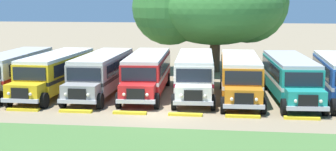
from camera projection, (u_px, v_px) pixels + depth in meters
The scene contains 15 objects.
ground_plane at pixel (158, 114), 29.24m from camera, with size 220.00×220.00×0.00m, color #937F60.
parked_bus_slot_0 at pixel (13, 70), 36.15m from camera, with size 2.75×10.85×2.82m.
parked_bus_slot_1 at pixel (56, 71), 35.57m from camera, with size 3.03×10.88×2.82m.
parked_bus_slot_2 at pixel (102, 72), 35.36m from camera, with size 2.73×10.85×2.82m.
parked_bus_slot_3 at pixel (147, 72), 35.40m from camera, with size 3.12×10.90×2.82m.
parked_bus_slot_4 at pixel (195, 73), 34.95m from camera, with size 3.22×10.92×2.82m.
parked_bus_slot_5 at pixel (240, 75), 34.00m from camera, with size 2.93×10.87×2.82m.
parked_bus_slot_6 at pixel (290, 76), 33.50m from camera, with size 3.30×10.93×2.82m.
curb_wheelstop_1 at pixel (23, 110), 30.17m from camera, with size 2.00×0.36×0.15m, color yellow.
curb_wheelstop_2 at pixel (76, 111), 29.74m from camera, with size 2.00×0.36×0.15m, color yellow.
curb_wheelstop_3 at pixel (130, 113), 29.32m from camera, with size 2.00×0.36×0.15m, color yellow.
curb_wheelstop_4 at pixel (185, 114), 28.89m from camera, with size 2.00×0.36×0.15m, color yellow.
curb_wheelstop_5 at pixel (243, 116), 28.47m from camera, with size 2.00×0.36×0.15m, color yellow.
curb_wheelstop_6 at pixel (302, 118), 28.04m from camera, with size 2.00×0.36×0.15m, color yellow.
broad_shade_tree at pixel (216, 7), 45.69m from camera, with size 14.17×12.69×10.17m.
Camera 1 is at (4.32, -28.22, 6.79)m, focal length 53.06 mm.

